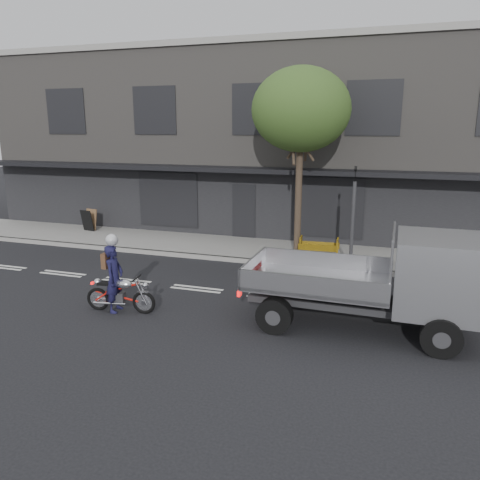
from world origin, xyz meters
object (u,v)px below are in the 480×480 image
(sandwich_board, at_px, (87,221))
(traffic_light_pole, at_px, (353,222))
(flatbed_ute, at_px, (416,276))
(motorcycle, at_px, (120,293))
(construction_barrier, at_px, (318,249))
(street_tree, at_px, (301,110))
(rider, at_px, (114,279))

(sandwich_board, bearing_deg, traffic_light_pole, 0.87)
(flatbed_ute, xyz_separation_m, sandwich_board, (-13.57, 6.59, -0.79))
(flatbed_ute, bearing_deg, sandwich_board, 154.98)
(traffic_light_pole, relative_size, motorcycle, 1.83)
(motorcycle, relative_size, construction_barrier, 1.37)
(street_tree, distance_m, motorcycle, 8.70)
(motorcycle, bearing_deg, traffic_light_pole, 39.36)
(motorcycle, relative_size, sandwich_board, 2.00)
(traffic_light_pole, xyz_separation_m, sandwich_board, (-11.75, 1.89, -1.02))
(street_tree, bearing_deg, traffic_light_pole, -23.03)
(motorcycle, height_order, flatbed_ute, flatbed_ute)
(traffic_light_pole, distance_m, rider, 7.91)
(motorcycle, distance_m, flatbed_ute, 7.33)
(motorcycle, relative_size, rider, 1.07)
(flatbed_ute, bearing_deg, construction_barrier, 120.93)
(motorcycle, xyz_separation_m, flatbed_ute, (7.21, 0.88, 0.91))
(traffic_light_pole, height_order, construction_barrier, traffic_light_pole)
(traffic_light_pole, bearing_deg, construction_barrier, 158.37)
(flatbed_ute, bearing_deg, street_tree, 125.37)
(motorcycle, xyz_separation_m, sandwich_board, (-6.35, 7.47, 0.12))
(motorcycle, xyz_separation_m, rider, (-0.15, -0.00, 0.39))
(rider, xyz_separation_m, flatbed_ute, (7.37, 0.88, 0.53))
(construction_barrier, bearing_deg, traffic_light_pole, -21.63)
(street_tree, height_order, rider, street_tree)
(flatbed_ute, relative_size, sandwich_board, 5.65)
(flatbed_ute, height_order, sandwich_board, flatbed_ute)
(rider, distance_m, construction_barrier, 7.47)
(traffic_light_pole, distance_m, sandwich_board, 11.95)
(street_tree, xyz_separation_m, rider, (-3.55, -6.43, -4.39))
(motorcycle, bearing_deg, street_tree, 55.54)
(motorcycle, bearing_deg, rider, 173.42)
(street_tree, height_order, sandwich_board, street_tree)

